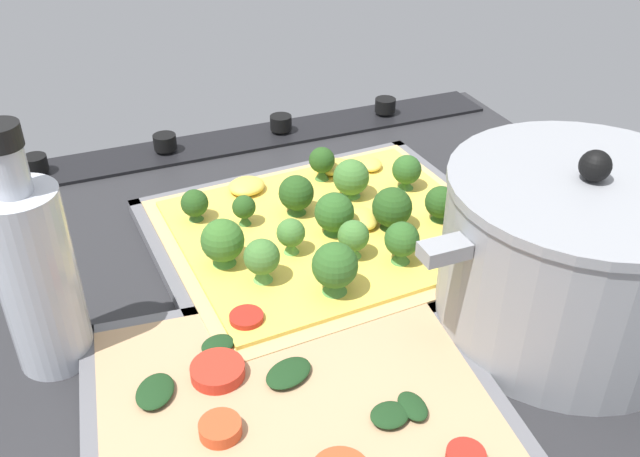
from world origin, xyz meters
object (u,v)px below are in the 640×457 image
cooking_pot (574,256)px  baking_tray_front (331,240)px  oil_bottle (37,273)px  veggie_pizza_back (294,410)px  broccoli_pizza (334,225)px  baking_tray_back (297,416)px

cooking_pot → baking_tray_front: bearing=-54.5°
baking_tray_front → cooking_pot: (-13.16, 18.46, 6.62)cm
cooking_pot → oil_bottle: (39.78, -11.78, 1.29)cm
veggie_pizza_back → broccoli_pizza: bearing=-120.3°
baking_tray_back → oil_bottle: size_ratio=1.59×
baking_tray_back → veggie_pizza_back: size_ratio=1.09×
baking_tray_front → oil_bottle: size_ratio=1.75×
baking_tray_front → broccoli_pizza: size_ratio=1.08×
baking_tray_back → veggie_pizza_back: (0.18, -0.01, 0.69)cm
oil_bottle → broccoli_pizza: bearing=-166.6°
cooking_pot → oil_bottle: 41.50cm
veggie_pizza_back → oil_bottle: bearing=-41.4°
baking_tray_front → broccoli_pizza: (-0.14, 0.33, 1.88)cm
cooking_pot → oil_bottle: oil_bottle is taller
baking_tray_front → baking_tray_back: size_ratio=1.10×
cooking_pot → oil_bottle: size_ratio=1.39×
baking_tray_back → oil_bottle: oil_bottle is taller
baking_tray_back → broccoli_pizza: bearing=-119.9°
broccoli_pizza → cooking_pot: (-13.02, 18.13, 4.74)cm
broccoli_pizza → baking_tray_back: broccoli_pizza is taller
baking_tray_front → veggie_pizza_back: (11.41, 20.07, 0.70)cm
baking_tray_back → veggie_pizza_back: 0.71cm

